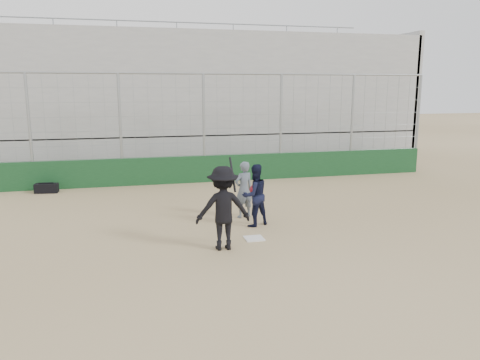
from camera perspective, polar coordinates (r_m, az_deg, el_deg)
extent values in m
plane|color=olive|center=(11.14, 1.74, -7.19)|extent=(90.00, 90.00, 0.00)
cube|color=white|center=(11.14, 1.74, -7.13)|extent=(0.44, 0.44, 0.02)
cube|color=#12381A|center=(17.67, -4.35, 1.39)|extent=(18.00, 0.25, 1.00)
cylinder|color=gray|center=(17.48, -4.42, 6.24)|extent=(0.10, 0.10, 4.00)
cylinder|color=gray|center=(20.92, 20.85, 6.37)|extent=(0.10, 0.10, 4.00)
cylinder|color=gray|center=(17.42, -4.52, 12.81)|extent=(18.00, 0.07, 0.07)
cube|color=#969696|center=(22.48, -6.46, 4.25)|extent=(20.00, 6.70, 1.60)
cube|color=#969696|center=(22.31, -6.63, 11.66)|extent=(20.00, 6.70, 4.20)
cube|color=#969696|center=(25.59, 16.54, 9.43)|extent=(0.25, 6.70, 6.10)
cylinder|color=gray|center=(25.64, -7.74, 18.52)|extent=(20.00, 0.06, 0.06)
imported|color=black|center=(10.24, -2.08, -3.43)|extent=(1.23, 0.74, 1.86)
cylinder|color=black|center=(10.28, -0.92, 0.69)|extent=(0.07, 0.57, 0.71)
imported|color=black|center=(12.01, 1.83, -3.19)|extent=(0.96, 0.87, 1.06)
sphere|color=maroon|center=(11.91, 1.84, -1.19)|extent=(0.28, 0.28, 0.28)
imported|color=#525C68|center=(12.77, 0.46, -1.51)|extent=(0.66, 0.55, 1.40)
cube|color=black|center=(17.13, -22.53, -0.93)|extent=(0.78, 0.41, 0.32)
cylinder|color=black|center=(17.10, -22.57, -0.34)|extent=(0.49, 0.10, 0.04)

